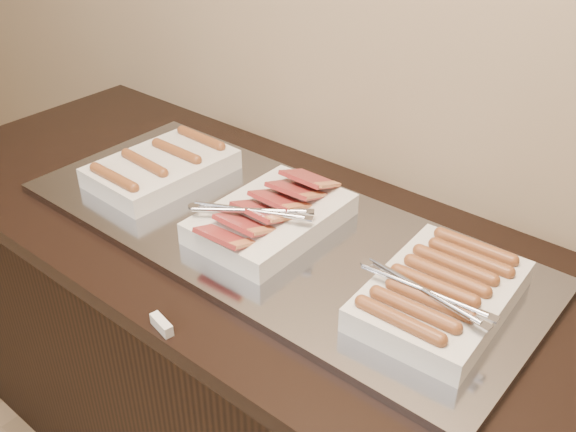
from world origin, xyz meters
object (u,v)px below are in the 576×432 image
object	(u,v)px
dish_center	(270,216)
dish_right	(440,293)
warming_tray	(270,231)
dish_left	(162,167)
counter	(278,380)

from	to	relation	value
dish_center	dish_right	bearing A→B (deg)	-0.73
warming_tray	dish_left	distance (m)	0.36
warming_tray	dish_right	distance (m)	0.42
counter	dish_right	world-z (taller)	dish_right
dish_left	dish_right	size ratio (longest dim) A/B	0.98
counter	dish_center	xyz separation A→B (m)	(-0.01, -0.00, 0.50)
warming_tray	dish_center	size ratio (longest dim) A/B	3.29
dish_right	counter	bearing A→B (deg)	176.32
dish_center	dish_right	distance (m)	0.41
dish_left	dish_right	bearing A→B (deg)	1.77
warming_tray	dish_right	world-z (taller)	dish_right
warming_tray	counter	bearing A→B (deg)	0.00
counter	warming_tray	world-z (taller)	warming_tray
counter	dish_right	size ratio (longest dim) A/B	5.84
counter	warming_tray	xyz separation A→B (m)	(-0.02, 0.00, 0.46)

